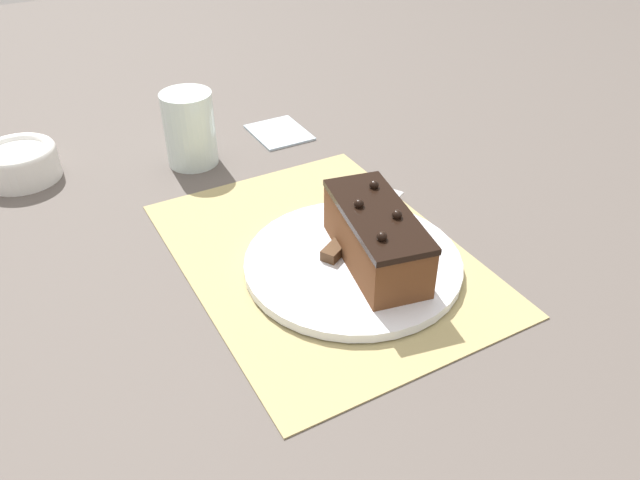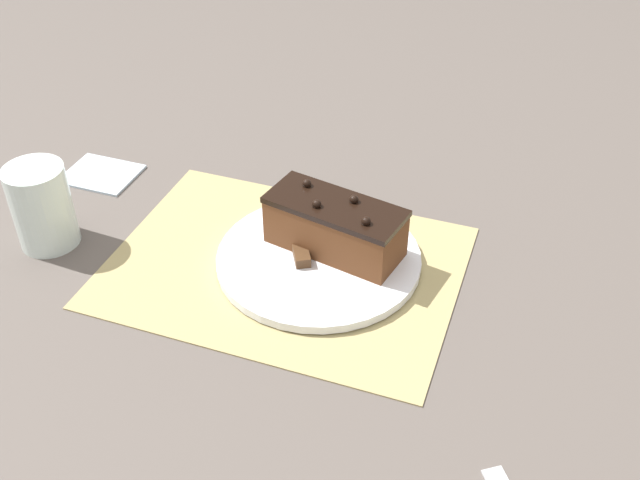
# 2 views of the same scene
# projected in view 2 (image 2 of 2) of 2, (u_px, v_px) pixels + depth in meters

# --- Properties ---
(ground_plane) EXTENTS (3.00, 3.00, 0.00)m
(ground_plane) POSITION_uv_depth(u_px,v_px,m) (284.00, 267.00, 1.00)
(ground_plane) COLOR #544C47
(placemat_woven) EXTENTS (0.46, 0.34, 0.00)m
(placemat_woven) POSITION_uv_depth(u_px,v_px,m) (284.00, 266.00, 1.00)
(placemat_woven) COLOR tan
(placemat_woven) RESTS_ON ground_plane
(cake_plate) EXTENTS (0.27, 0.27, 0.01)m
(cake_plate) POSITION_uv_depth(u_px,v_px,m) (319.00, 259.00, 1.00)
(cake_plate) COLOR white
(cake_plate) RESTS_ON placemat_woven
(chocolate_cake) EXTENTS (0.19, 0.11, 0.08)m
(chocolate_cake) POSITION_uv_depth(u_px,v_px,m) (335.00, 226.00, 0.98)
(chocolate_cake) COLOR brown
(chocolate_cake) RESTS_ON cake_plate
(serving_knife) EXTENTS (0.12, 0.18, 0.01)m
(serving_knife) POSITION_uv_depth(u_px,v_px,m) (296.00, 235.00, 1.02)
(serving_knife) COLOR #472D19
(serving_knife) RESTS_ON cake_plate
(drinking_glass) EXTENTS (0.08, 0.08, 0.12)m
(drinking_glass) POSITION_uv_depth(u_px,v_px,m) (42.00, 206.00, 1.01)
(drinking_glass) COLOR silver
(drinking_glass) RESTS_ON ground_plane
(folded_napkin) EXTENTS (0.11, 0.09, 0.01)m
(folded_napkin) POSITION_uv_depth(u_px,v_px,m) (101.00, 173.00, 1.17)
(folded_napkin) COLOR silver
(folded_napkin) RESTS_ON ground_plane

